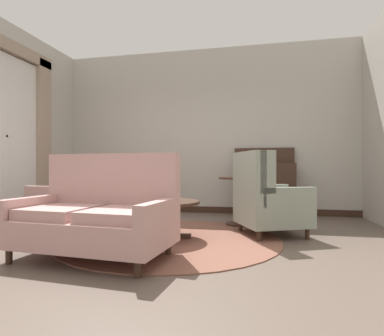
{
  "coord_description": "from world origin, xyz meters",
  "views": [
    {
      "loc": [
        1.1,
        -3.5,
        0.88
      ],
      "look_at": [
        0.21,
        0.66,
        0.88
      ],
      "focal_mm": 29.87,
      "sensor_mm": 36.0,
      "label": 1
    }
  ],
  "objects_px": {
    "armchair_back_corner": "(76,201)",
    "settee": "(97,216)",
    "sideboard": "(264,186)",
    "coffee_table": "(162,207)",
    "side_table": "(238,196)",
    "armchair_foreground_right": "(265,200)",
    "armchair_near_window": "(124,195)",
    "porcelain_vase": "(160,190)"
  },
  "relations": [
    {
      "from": "armchair_near_window",
      "to": "armchair_back_corner",
      "type": "height_order",
      "value": "armchair_near_window"
    },
    {
      "from": "armchair_near_window",
      "to": "coffee_table",
      "type": "bearing_deg",
      "value": 80.28
    },
    {
      "from": "coffee_table",
      "to": "side_table",
      "type": "distance_m",
      "value": 1.43
    },
    {
      "from": "porcelain_vase",
      "to": "side_table",
      "type": "relative_size",
      "value": 0.45
    },
    {
      "from": "sideboard",
      "to": "armchair_foreground_right",
      "type": "bearing_deg",
      "value": -90.05
    },
    {
      "from": "porcelain_vase",
      "to": "armchair_near_window",
      "type": "distance_m",
      "value": 1.47
    },
    {
      "from": "side_table",
      "to": "sideboard",
      "type": "bearing_deg",
      "value": 69.43
    },
    {
      "from": "armchair_near_window",
      "to": "sideboard",
      "type": "xyz_separation_m",
      "value": [
        2.26,
        1.08,
        0.12
      ]
    },
    {
      "from": "armchair_foreground_right",
      "to": "armchair_near_window",
      "type": "height_order",
      "value": "armchair_foreground_right"
    },
    {
      "from": "armchair_near_window",
      "to": "sideboard",
      "type": "relative_size",
      "value": 0.87
    },
    {
      "from": "sideboard",
      "to": "side_table",
      "type": "bearing_deg",
      "value": -110.57
    },
    {
      "from": "settee",
      "to": "armchair_foreground_right",
      "type": "distance_m",
      "value": 2.15
    },
    {
      "from": "porcelain_vase",
      "to": "armchair_near_window",
      "type": "height_order",
      "value": "armchair_near_window"
    },
    {
      "from": "coffee_table",
      "to": "armchair_back_corner",
      "type": "relative_size",
      "value": 0.94
    },
    {
      "from": "settee",
      "to": "armchair_near_window",
      "type": "relative_size",
      "value": 1.43
    },
    {
      "from": "armchair_back_corner",
      "to": "sideboard",
      "type": "bearing_deg",
      "value": 129.28
    },
    {
      "from": "armchair_back_corner",
      "to": "side_table",
      "type": "xyz_separation_m",
      "value": [
        2.17,
        0.94,
        0.03
      ]
    },
    {
      "from": "side_table",
      "to": "armchair_foreground_right",
      "type": "bearing_deg",
      "value": -59.55
    },
    {
      "from": "porcelain_vase",
      "to": "side_table",
      "type": "xyz_separation_m",
      "value": [
        0.9,
        1.12,
        -0.15
      ]
    },
    {
      "from": "sideboard",
      "to": "settee",
      "type": "bearing_deg",
      "value": -117.87
    },
    {
      "from": "settee",
      "to": "armchair_back_corner",
      "type": "xyz_separation_m",
      "value": [
        -0.92,
        1.11,
        0.01
      ]
    },
    {
      "from": "armchair_near_window",
      "to": "side_table",
      "type": "relative_size",
      "value": 1.48
    },
    {
      "from": "armchair_near_window",
      "to": "side_table",
      "type": "distance_m",
      "value": 1.87
    },
    {
      "from": "coffee_table",
      "to": "armchair_foreground_right",
      "type": "bearing_deg",
      "value": 20.69
    },
    {
      "from": "settee",
      "to": "sideboard",
      "type": "bearing_deg",
      "value": 66.75
    },
    {
      "from": "settee",
      "to": "armchair_foreground_right",
      "type": "relative_size",
      "value": 1.43
    },
    {
      "from": "armchair_foreground_right",
      "to": "armchair_back_corner",
      "type": "height_order",
      "value": "armchair_foreground_right"
    },
    {
      "from": "armchair_back_corner",
      "to": "sideboard",
      "type": "relative_size",
      "value": 0.79
    },
    {
      "from": "armchair_foreground_right",
      "to": "armchair_near_window",
      "type": "distance_m",
      "value": 2.35
    },
    {
      "from": "armchair_back_corner",
      "to": "settee",
      "type": "bearing_deg",
      "value": 41.06
    },
    {
      "from": "armchair_back_corner",
      "to": "armchair_foreground_right",
      "type": "bearing_deg",
      "value": 97.37
    },
    {
      "from": "coffee_table",
      "to": "armchair_back_corner",
      "type": "bearing_deg",
      "value": 171.16
    },
    {
      "from": "coffee_table",
      "to": "porcelain_vase",
      "type": "relative_size",
      "value": 2.81
    },
    {
      "from": "armchair_back_corner",
      "to": "side_table",
      "type": "height_order",
      "value": "armchair_back_corner"
    },
    {
      "from": "porcelain_vase",
      "to": "settee",
      "type": "xyz_separation_m",
      "value": [
        -0.35,
        -0.93,
        -0.2
      ]
    },
    {
      "from": "sideboard",
      "to": "armchair_back_corner",
      "type": "bearing_deg",
      "value": -142.1
    },
    {
      "from": "coffee_table",
      "to": "settee",
      "type": "xyz_separation_m",
      "value": [
        -0.39,
        -0.91,
        0.01
      ]
    },
    {
      "from": "side_table",
      "to": "sideboard",
      "type": "height_order",
      "value": "sideboard"
    },
    {
      "from": "side_table",
      "to": "settee",
      "type": "bearing_deg",
      "value": -121.29
    },
    {
      "from": "armchair_back_corner",
      "to": "porcelain_vase",
      "type": "bearing_deg",
      "value": 83.2
    },
    {
      "from": "coffee_table",
      "to": "sideboard",
      "type": "xyz_separation_m",
      "value": [
        1.26,
        2.2,
        0.16
      ]
    },
    {
      "from": "coffee_table",
      "to": "sideboard",
      "type": "distance_m",
      "value": 2.54
    }
  ]
}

